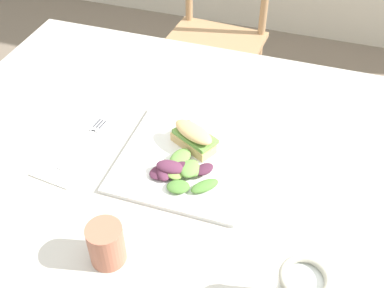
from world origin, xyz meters
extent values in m
cube|color=#BCB7AD|center=(0.12, 0.08, 0.72)|extent=(1.21, 0.90, 0.03)
cube|color=tan|center=(-0.42, 0.46, 0.35)|extent=(0.07, 0.07, 0.71)
cube|color=tan|center=(0.65, 0.46, 0.35)|extent=(0.07, 0.07, 0.71)
cylinder|color=tan|center=(-0.25, 0.85, 0.21)|extent=(0.03, 0.03, 0.43)
cylinder|color=tan|center=(0.09, 0.82, 0.21)|extent=(0.03, 0.03, 0.43)
cylinder|color=tan|center=(-0.23, 1.19, 0.21)|extent=(0.03, 0.03, 0.43)
cylinder|color=tan|center=(0.11, 1.16, 0.21)|extent=(0.03, 0.03, 0.43)
cube|color=tan|center=(-0.07, 1.00, 0.44)|extent=(0.42, 0.42, 0.02)
cube|color=white|center=(0.15, 0.04, 0.74)|extent=(0.29, 0.29, 0.01)
cube|color=#DBB270|center=(0.16, 0.09, 0.76)|extent=(0.11, 0.09, 0.02)
cube|color=#6B9E47|center=(0.16, 0.09, 0.78)|extent=(0.11, 0.09, 0.01)
ellipsoid|color=#DBB270|center=(0.16, 0.09, 0.79)|extent=(0.12, 0.09, 0.02)
ellipsoid|color=#6B9E47|center=(0.14, 0.01, 0.76)|extent=(0.05, 0.04, 0.02)
ellipsoid|color=#4C2338|center=(0.17, 0.00, 0.77)|extent=(0.05, 0.04, 0.01)
ellipsoid|color=#518438|center=(0.22, -0.03, 0.76)|extent=(0.06, 0.07, 0.02)
ellipsoid|color=#6B9E47|center=(0.15, 0.03, 0.76)|extent=(0.05, 0.07, 0.02)
ellipsoid|color=#4C2338|center=(0.12, -0.02, 0.76)|extent=(0.07, 0.07, 0.01)
ellipsoid|color=#602D47|center=(0.13, -0.02, 0.76)|extent=(0.05, 0.06, 0.02)
ellipsoid|color=#6B9E47|center=(0.18, 0.00, 0.77)|extent=(0.04, 0.05, 0.02)
ellipsoid|color=#84A84C|center=(0.15, -0.02, 0.76)|extent=(0.05, 0.05, 0.01)
ellipsoid|color=#4C2338|center=(0.20, 0.01, 0.76)|extent=(0.05, 0.06, 0.01)
ellipsoid|color=#6B9E47|center=(0.18, 0.00, 0.77)|extent=(0.05, 0.05, 0.02)
ellipsoid|color=#518438|center=(0.17, -0.05, 0.76)|extent=(0.06, 0.05, 0.01)
ellipsoid|color=#602D47|center=(0.14, -0.01, 0.77)|extent=(0.06, 0.04, 0.02)
ellipsoid|color=#6B9E47|center=(0.15, 0.03, 0.76)|extent=(0.04, 0.07, 0.01)
cube|color=silver|center=(-0.09, 0.02, 0.74)|extent=(0.13, 0.27, 0.00)
cube|color=silver|center=(-0.10, 0.00, 0.75)|extent=(0.03, 0.14, 0.00)
cube|color=silver|center=(-0.09, 0.09, 0.75)|extent=(0.03, 0.05, 0.00)
cube|color=#38383D|center=(-0.08, 0.09, 0.75)|extent=(0.01, 0.03, 0.00)
cube|color=#38383D|center=(-0.09, 0.10, 0.75)|extent=(0.01, 0.03, 0.00)
cube|color=#38383D|center=(-0.09, 0.10, 0.75)|extent=(0.01, 0.03, 0.00)
torus|color=#B7B29E|center=(0.44, -0.24, 0.85)|extent=(0.08, 0.08, 0.01)
cylinder|color=#B2664C|center=(0.10, -0.24, 0.78)|extent=(0.07, 0.07, 0.09)
camera|label=1|loc=(0.40, -0.66, 1.48)|focal=43.92mm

